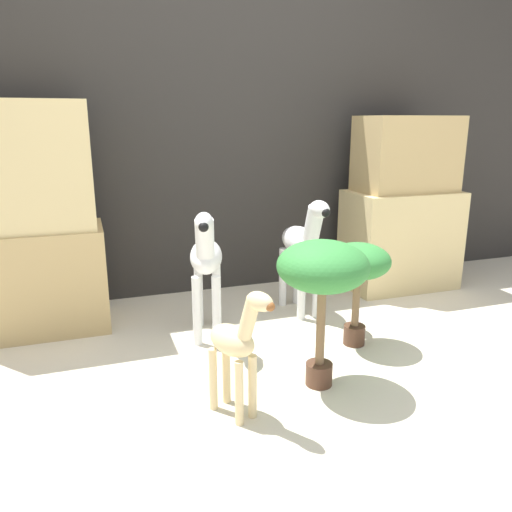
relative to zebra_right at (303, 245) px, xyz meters
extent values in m
plane|color=beige|center=(-0.32, -1.02, -0.43)|extent=(14.00, 14.00, 0.00)
cube|color=#2D2B28|center=(-0.32, 0.66, 0.67)|extent=(6.40, 0.08, 2.20)
cube|color=tan|center=(-1.52, 0.27, -0.14)|extent=(0.76, 0.45, 0.58)
cube|color=#DBC184|center=(-1.52, 0.27, 0.49)|extent=(0.70, 0.41, 0.68)
cube|color=#DBC184|center=(0.87, 0.27, -0.09)|extent=(0.76, 0.45, 0.69)
cube|color=tan|center=(0.87, 0.27, 0.50)|extent=(0.65, 0.38, 0.50)
cylinder|color=white|center=(0.06, -0.09, -0.25)|extent=(0.05, 0.05, 0.38)
cylinder|color=white|center=(-0.05, -0.10, -0.25)|extent=(0.05, 0.05, 0.38)
cylinder|color=white|center=(0.04, 0.17, -0.25)|extent=(0.05, 0.05, 0.38)
cylinder|color=white|center=(-0.06, 0.17, -0.25)|extent=(0.05, 0.05, 0.38)
ellipsoid|color=white|center=(0.00, 0.04, 0.02)|extent=(0.19, 0.38, 0.17)
cylinder|color=white|center=(0.01, -0.12, 0.15)|extent=(0.10, 0.16, 0.23)
ellipsoid|color=white|center=(0.01, -0.19, 0.25)|extent=(0.10, 0.17, 0.10)
sphere|color=black|center=(0.01, -0.26, 0.24)|extent=(0.05, 0.05, 0.05)
cube|color=black|center=(0.01, -0.12, 0.16)|extent=(0.03, 0.09, 0.19)
cylinder|color=white|center=(-0.61, -0.26, -0.25)|extent=(0.05, 0.05, 0.38)
cylinder|color=white|center=(-0.71, -0.24, -0.25)|extent=(0.05, 0.05, 0.38)
cylinder|color=white|center=(-0.54, -0.01, -0.25)|extent=(0.05, 0.05, 0.38)
cylinder|color=white|center=(-0.64, 0.01, -0.25)|extent=(0.05, 0.05, 0.38)
ellipsoid|color=white|center=(-0.63, -0.13, 0.02)|extent=(0.26, 0.41, 0.17)
cylinder|color=white|center=(-0.67, -0.28, 0.15)|extent=(0.13, 0.18, 0.23)
ellipsoid|color=white|center=(-0.68, -0.34, 0.25)|extent=(0.13, 0.18, 0.10)
sphere|color=black|center=(-0.70, -0.41, 0.24)|extent=(0.05, 0.05, 0.05)
cube|color=black|center=(-0.67, -0.28, 0.16)|extent=(0.05, 0.09, 0.19)
cylinder|color=beige|center=(-0.65, -0.98, -0.30)|extent=(0.03, 0.03, 0.27)
cylinder|color=beige|center=(-0.71, -1.01, -0.30)|extent=(0.03, 0.03, 0.27)
cylinder|color=beige|center=(-0.72, -0.84, -0.30)|extent=(0.03, 0.03, 0.27)
cylinder|color=beige|center=(-0.78, -0.87, -0.30)|extent=(0.03, 0.03, 0.27)
ellipsoid|color=beige|center=(-0.72, -0.92, -0.11)|extent=(0.21, 0.26, 0.12)
cylinder|color=beige|center=(-0.67, -1.01, 0.00)|extent=(0.10, 0.13, 0.20)
ellipsoid|color=beige|center=(-0.65, -1.06, 0.09)|extent=(0.11, 0.14, 0.07)
sphere|color=brown|center=(-0.63, -1.11, 0.09)|extent=(0.04, 0.04, 0.04)
cylinder|color=#513323|center=(0.08, -0.51, -0.38)|extent=(0.11, 0.11, 0.11)
cylinder|color=brown|center=(0.08, -0.51, -0.20)|extent=(0.04, 0.04, 0.27)
ellipsoid|color=#337F38|center=(0.08, -0.51, 0.03)|extent=(0.33, 0.33, 0.18)
cylinder|color=#513323|center=(-0.28, -0.83, -0.38)|extent=(0.12, 0.12, 0.10)
cylinder|color=brown|center=(-0.28, -0.83, -0.16)|extent=(0.04, 0.04, 0.35)
ellipsoid|color=#337F38|center=(-0.28, -0.83, 0.13)|extent=(0.40, 0.40, 0.22)
camera|label=1|loc=(-1.21, -2.67, 0.73)|focal=35.00mm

